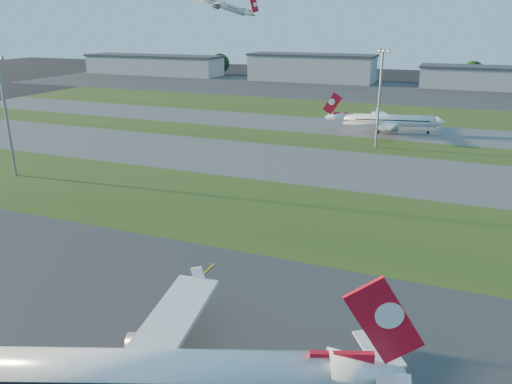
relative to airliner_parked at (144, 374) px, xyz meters
The scene contains 18 objects.
grass_strip_a 51.51m from the airliner_parked, 103.93° to the left, with size 300.00×34.00×0.01m, color #2F4A18.
taxiway_a 83.85m from the airliner_parked, 98.48° to the left, with size 300.00×32.00×0.01m, color #515154.
grass_strip_b 108.61m from the airliner_parked, 96.54° to the left, with size 300.00×18.00×0.01m, color #2F4A18.
taxiway_b 130.48m from the airliner_parked, 95.44° to the left, with size 300.00×26.00×0.01m, color #515154.
grass_strip_c 163.34m from the airliner_parked, 94.34° to the left, with size 300.00×40.00×0.01m, color #2F4A18.
apron_far 223.20m from the airliner_parked, 93.17° to the left, with size 400.00×80.00×0.01m, color #333335.
airliner_parked is the anchor object (origin of this frame).
airliner_taxiing 126.83m from the airliner_parked, 88.78° to the left, with size 33.58×28.20×10.60m.
airliner_departing 227.75m from the airliner_parked, 114.17° to the left, with size 31.03×26.59×10.65m.
light_mast_west 84.43m from the airliner_parked, 143.51° to the left, with size 3.20×0.70×25.80m.
light_mast_centre 106.37m from the airliner_parked, 88.57° to the left, with size 3.20×0.70×25.80m.
hangar_far_west 300.47m from the airliner_parked, 122.71° to the left, with size 91.80×23.00×12.20m.
hangar_west 259.26m from the airliner_parked, 102.78° to the left, with size 71.40×23.00×15.20m.
hangar_east 256.39m from the airliner_parked, 80.43° to the left, with size 81.60×23.00×11.20m.
tree_far_west 334.08m from the airliner_parked, 127.28° to the left, with size 11.00×11.00×12.00m.
tree_west 294.46m from the airliner_parked, 114.55° to the left, with size 12.10×12.10×13.20m.
tree_mid_west 265.80m from the airliner_parked, 96.99° to the left, with size 9.90×9.90×10.80m.
tree_mid_east 268.26m from the airliner_parked, 84.08° to the left, with size 11.55×11.55×12.60m.
Camera 1 is at (34.06, -26.47, 32.44)m, focal length 35.00 mm.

